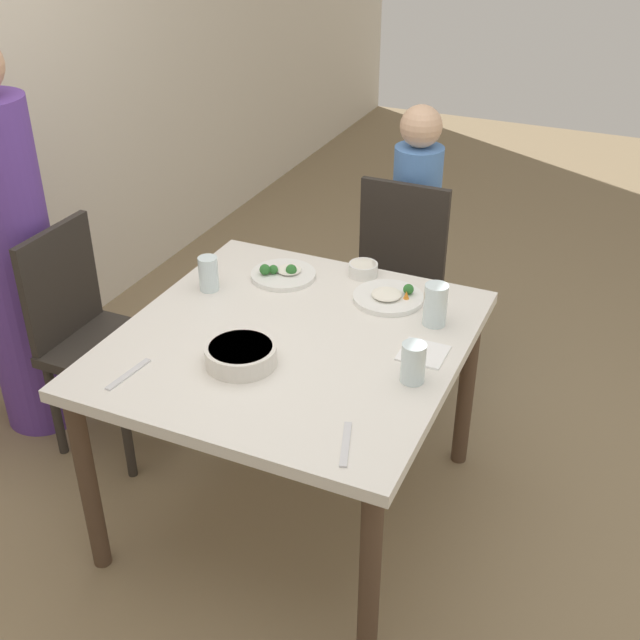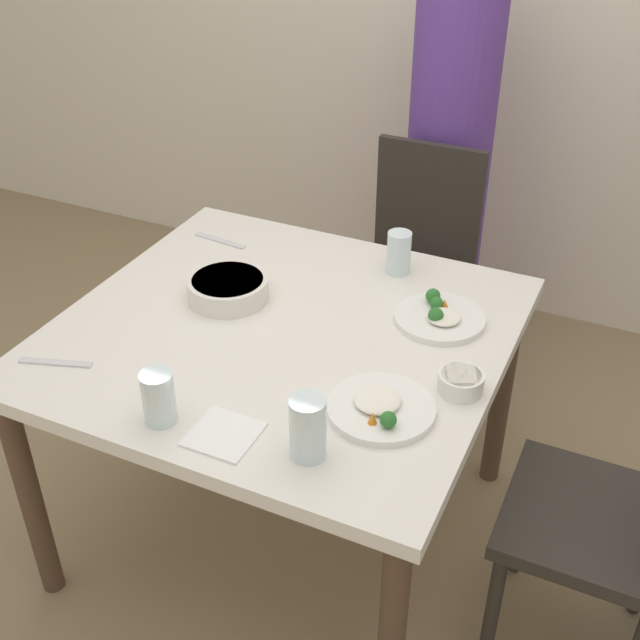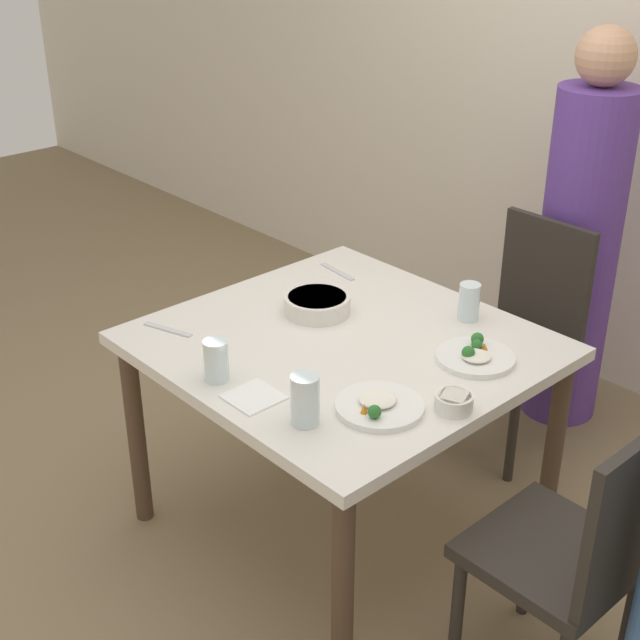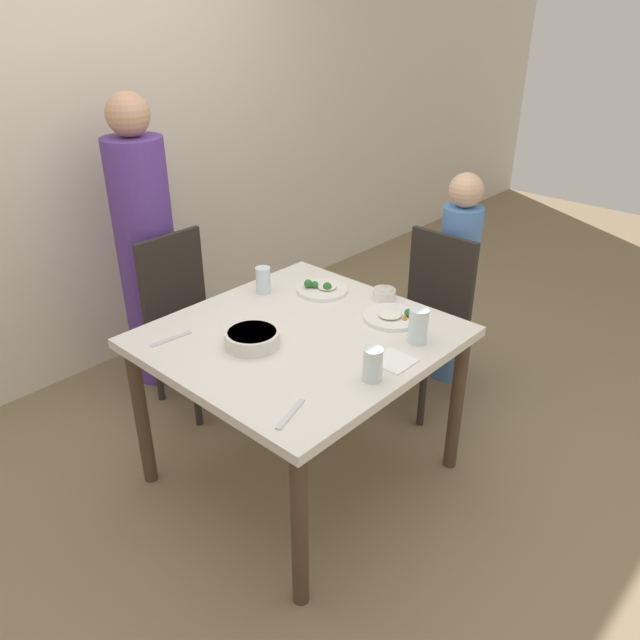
# 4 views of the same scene
# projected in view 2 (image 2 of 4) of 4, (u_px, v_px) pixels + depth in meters

# --- Properties ---
(ground_plane) EXTENTS (10.00, 10.00, 0.00)m
(ground_plane) POSITION_uv_depth(u_px,v_px,m) (288.00, 526.00, 2.45)
(ground_plane) COLOR #847051
(dining_table) EXTENTS (1.12, 1.07, 0.73)m
(dining_table) POSITION_uv_depth(u_px,v_px,m) (282.00, 354.00, 2.10)
(dining_table) COLOR silver
(dining_table) RESTS_ON ground_plane
(chair_adult_spot) EXTENTS (0.40, 0.40, 0.89)m
(chair_adult_spot) POSITION_uv_depth(u_px,v_px,m) (414.00, 265.00, 2.82)
(chair_adult_spot) COLOR #2D2823
(chair_adult_spot) RESTS_ON ground_plane
(chair_child_spot) EXTENTS (0.40, 0.40, 0.89)m
(chair_child_spot) POSITION_uv_depth(u_px,v_px,m) (625.00, 514.00, 1.84)
(chair_child_spot) COLOR #2D2823
(chair_child_spot) RESTS_ON ground_plane
(person_adult) EXTENTS (0.31, 0.31, 1.56)m
(person_adult) POSITION_uv_depth(u_px,v_px,m) (448.00, 168.00, 2.93)
(person_adult) COLOR #5B3893
(person_adult) RESTS_ON ground_plane
(bowl_curry) EXTENTS (0.22, 0.22, 0.06)m
(bowl_curry) POSITION_uv_depth(u_px,v_px,m) (228.00, 288.00, 2.16)
(bowl_curry) COLOR silver
(bowl_curry) RESTS_ON dining_table
(plate_rice_adult) EXTENTS (0.24, 0.24, 0.06)m
(plate_rice_adult) POSITION_uv_depth(u_px,v_px,m) (439.00, 316.00, 2.07)
(plate_rice_adult) COLOR white
(plate_rice_adult) RESTS_ON dining_table
(plate_rice_child) EXTENTS (0.24, 0.24, 0.05)m
(plate_rice_child) POSITION_uv_depth(u_px,v_px,m) (381.00, 408.00, 1.76)
(plate_rice_child) COLOR white
(plate_rice_child) RESTS_ON dining_table
(bowl_rice_small) EXTENTS (0.11, 0.11, 0.05)m
(bowl_rice_small) POSITION_uv_depth(u_px,v_px,m) (461.00, 382.00, 1.82)
(bowl_rice_small) COLOR white
(bowl_rice_small) RESTS_ON dining_table
(glass_water_tall) EXTENTS (0.08, 0.08, 0.14)m
(glass_water_tall) POSITION_uv_depth(u_px,v_px,m) (308.00, 428.00, 1.62)
(glass_water_tall) COLOR silver
(glass_water_tall) RESTS_ON dining_table
(glass_water_short) EXTENTS (0.07, 0.07, 0.12)m
(glass_water_short) POSITION_uv_depth(u_px,v_px,m) (159.00, 398.00, 1.72)
(glass_water_short) COLOR silver
(glass_water_short) RESTS_ON dining_table
(glass_water_center) EXTENTS (0.07, 0.07, 0.12)m
(glass_water_center) POSITION_uv_depth(u_px,v_px,m) (399.00, 253.00, 2.26)
(glass_water_center) COLOR silver
(glass_water_center) RESTS_ON dining_table
(napkin_folded) EXTENTS (0.14, 0.14, 0.01)m
(napkin_folded) POSITION_uv_depth(u_px,v_px,m) (224.00, 434.00, 1.71)
(napkin_folded) COLOR white
(napkin_folded) RESTS_ON dining_table
(fork_steel) EXTENTS (0.18, 0.04, 0.01)m
(fork_steel) POSITION_uv_depth(u_px,v_px,m) (220.00, 241.00, 2.45)
(fork_steel) COLOR silver
(fork_steel) RESTS_ON dining_table
(spoon_steel) EXTENTS (0.18, 0.07, 0.01)m
(spoon_steel) POSITION_uv_depth(u_px,v_px,m) (55.00, 363.00, 1.92)
(spoon_steel) COLOR silver
(spoon_steel) RESTS_ON dining_table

